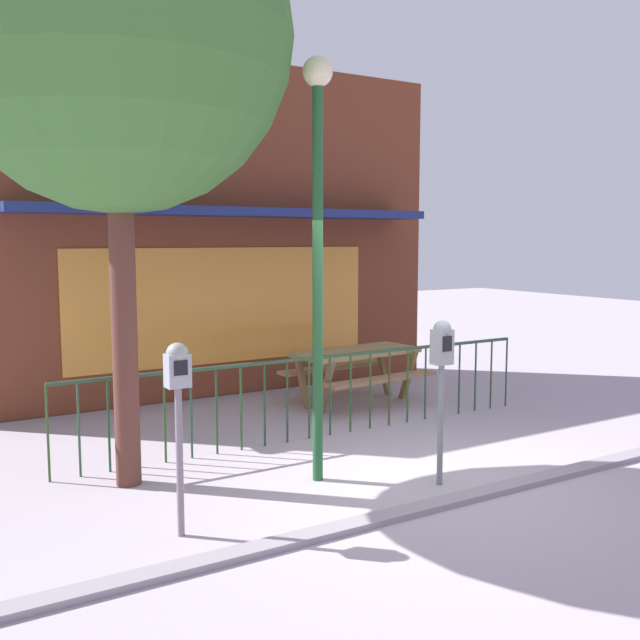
# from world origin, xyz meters

# --- Properties ---
(ground) EXTENTS (40.00, 40.00, 0.00)m
(ground) POSITION_xyz_m (0.00, 0.00, 0.00)
(ground) COLOR #AA9EAA
(pub_storefront) EXTENTS (7.25, 1.32, 4.93)m
(pub_storefront) POSITION_xyz_m (0.00, 4.76, 2.45)
(pub_storefront) COLOR #3C2817
(pub_storefront) RESTS_ON ground
(patio_fence_front) EXTENTS (6.11, 0.04, 0.97)m
(patio_fence_front) POSITION_xyz_m (-0.00, 1.85, 0.66)
(patio_fence_front) COLOR #26432B
(patio_fence_front) RESTS_ON ground
(picnic_table_left) EXTENTS (1.90, 1.50, 0.79)m
(picnic_table_left) POSITION_xyz_m (1.34, 3.05, 0.61)
(picnic_table_left) COLOR olive
(picnic_table_left) RESTS_ON ground
(parking_meter_near) EXTENTS (0.18, 0.17, 1.54)m
(parking_meter_near) POSITION_xyz_m (-2.41, -0.01, 1.19)
(parking_meter_near) COLOR slate
(parking_meter_near) RESTS_ON ground
(parking_meter_far) EXTENTS (0.18, 0.17, 1.57)m
(parking_meter_far) POSITION_xyz_m (0.11, -0.16, 1.21)
(parking_meter_far) COLOR slate
(parking_meter_far) RESTS_ON ground
(street_tree) EXTENTS (3.19, 3.19, 5.74)m
(street_tree) POSITION_xyz_m (-2.41, 1.39, 4.13)
(street_tree) COLOR brown
(street_tree) RESTS_ON ground
(street_lamp) EXTENTS (0.28, 0.28, 3.98)m
(street_lamp) POSITION_xyz_m (-0.80, 0.56, 2.60)
(street_lamp) COLOR #20532A
(street_lamp) RESTS_ON ground
(curb_edge) EXTENTS (10.14, 0.20, 0.11)m
(curb_edge) POSITION_xyz_m (0.00, -0.60, 0.00)
(curb_edge) COLOR gray
(curb_edge) RESTS_ON ground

